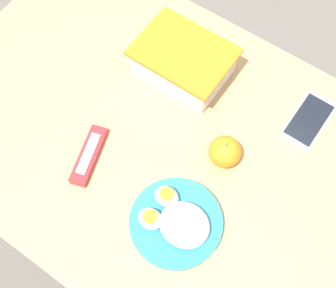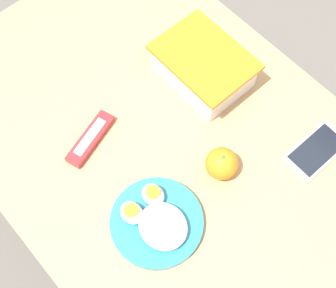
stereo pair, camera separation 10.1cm
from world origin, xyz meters
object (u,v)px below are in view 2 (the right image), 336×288
at_px(rice_plate, 157,221).
at_px(orange_fruit, 222,164).
at_px(food_container, 203,68).
at_px(cell_phone, 317,151).
at_px(candy_bar, 91,139).

bearing_deg(rice_plate, orange_fruit, 89.64).
bearing_deg(food_container, cell_phone, 9.41).
height_order(orange_fruit, cell_phone, orange_fruit).
height_order(orange_fruit, rice_plate, orange_fruit).
relative_size(orange_fruit, cell_phone, 0.48).
bearing_deg(candy_bar, rice_plate, -3.71).
height_order(food_container, orange_fruit, food_container).
relative_size(rice_plate, candy_bar, 1.32).
bearing_deg(orange_fruit, cell_phone, 59.67).
xyz_separation_m(candy_bar, cell_phone, (0.35, 0.35, -0.00)).
relative_size(orange_fruit, candy_bar, 0.48).
distance_m(food_container, candy_bar, 0.31).
distance_m(food_container, cell_phone, 0.32).
height_order(rice_plate, candy_bar, rice_plate).
relative_size(food_container, orange_fruit, 3.11).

